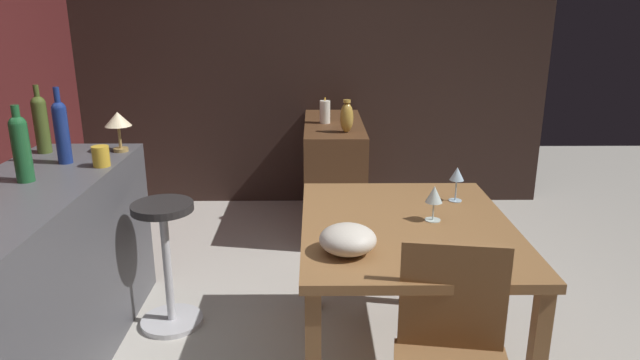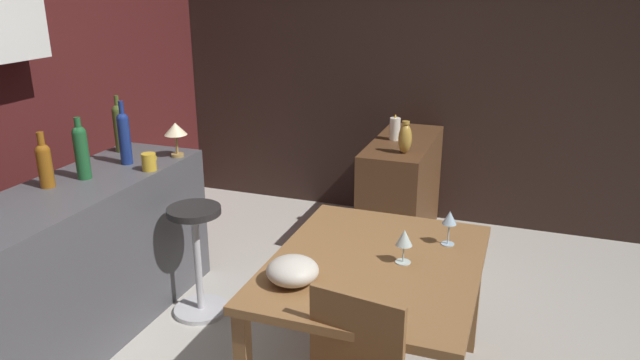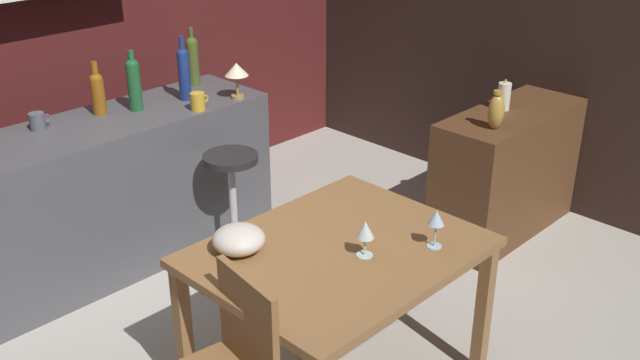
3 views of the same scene
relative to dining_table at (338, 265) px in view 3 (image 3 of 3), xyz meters
name	(u,v)px [view 3 (image 3 of 3)]	position (x,y,z in m)	size (l,w,h in m)	color
ground_plane	(273,358)	(-0.09, 0.35, -0.65)	(9.00, 9.00, 0.00)	#B7B2A8
wall_kitchen_back	(22,12)	(-0.15, 2.43, 0.76)	(5.20, 0.33, 2.60)	#4C1919
wall_side_right	(518,9)	(2.46, 0.65, 0.65)	(0.10, 4.40, 2.60)	#33231E
dining_table	(338,265)	(0.00, 0.00, 0.00)	(1.19, 0.95, 0.74)	olive
kitchen_counter	(101,197)	(-0.18, 1.72, -0.20)	(2.10, 0.60, 0.90)	#4C4C51
sideboard_cabinet	(506,172)	(1.86, 0.27, -0.24)	(1.10, 0.44, 0.82)	#56351E
bar_stool	(233,206)	(0.38, 1.20, -0.28)	(0.34, 0.34, 0.70)	#262323
wine_glass_left	(365,231)	(0.03, -0.12, 0.21)	(0.08, 0.08, 0.16)	silver
wine_glass_right	(436,219)	(0.30, -0.29, 0.22)	(0.07, 0.07, 0.18)	silver
fruit_bowl	(239,239)	(-0.31, 0.29, 0.14)	(0.23, 0.23, 0.11)	beige
wine_bottle_cobalt	(184,71)	(0.45, 1.70, 0.42)	(0.07, 0.07, 0.39)	navy
wine_bottle_amber	(98,91)	(-0.05, 1.84, 0.39)	(0.08, 0.08, 0.31)	#8C5114
wine_bottle_green	(134,82)	(0.14, 1.75, 0.42)	(0.08, 0.08, 0.36)	#1E592D
wine_bottle_olive	(193,59)	(0.67, 1.90, 0.42)	(0.08, 0.08, 0.37)	#475623
cup_slate	(38,121)	(-0.42, 1.85, 0.30)	(0.12, 0.08, 0.09)	#515660
cup_mustard	(198,101)	(0.39, 1.49, 0.30)	(0.12, 0.08, 0.10)	gold
counter_lamp	(237,72)	(0.69, 1.49, 0.42)	(0.14, 0.14, 0.22)	#A58447
pillar_candle_tall	(504,96)	(1.85, 0.34, 0.25)	(0.08, 0.08, 0.20)	white
vase_brass	(496,111)	(1.52, 0.19, 0.28)	(0.09, 0.09, 0.23)	#B78C38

